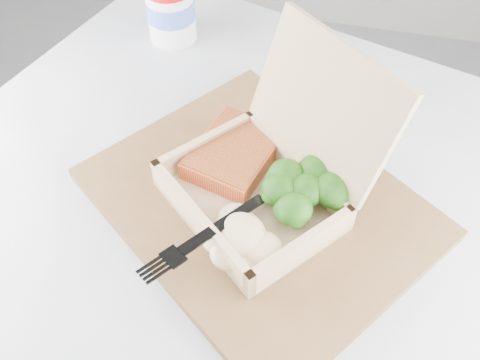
% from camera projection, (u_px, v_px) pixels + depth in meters
% --- Properties ---
extents(cafe_table, '(1.11, 1.11, 0.76)m').
position_uv_depth(cafe_table, '(234.00, 307.00, 0.80)').
color(cafe_table, black).
rests_on(cafe_table, floor).
extents(serving_tray, '(0.50, 0.48, 0.02)m').
position_uv_depth(serving_tray, '(259.00, 203.00, 0.66)').
color(serving_tray, brown).
rests_on(serving_tray, cafe_table).
extents(takeout_container, '(0.29, 0.29, 0.18)m').
position_uv_depth(takeout_container, '(273.00, 169.00, 0.63)').
color(takeout_container, tan).
rests_on(takeout_container, serving_tray).
extents(salmon_fillet, '(0.12, 0.14, 0.03)m').
position_uv_depth(salmon_fillet, '(235.00, 153.00, 0.68)').
color(salmon_fillet, '#DC512B').
rests_on(salmon_fillet, takeout_container).
extents(broccoli_pile, '(0.11, 0.11, 0.04)m').
position_uv_depth(broccoli_pile, '(306.00, 195.00, 0.63)').
color(broccoli_pile, '#2F6C18').
rests_on(broccoli_pile, takeout_container).
extents(mashed_potatoes, '(0.10, 0.09, 0.03)m').
position_uv_depth(mashed_potatoes, '(239.00, 234.00, 0.59)').
color(mashed_potatoes, beige).
rests_on(mashed_potatoes, takeout_container).
extents(plastic_fork, '(0.11, 0.16, 0.02)m').
position_uv_depth(plastic_fork, '(238.00, 212.00, 0.60)').
color(plastic_fork, black).
rests_on(plastic_fork, mashed_potatoes).
extents(paper_cup, '(0.08, 0.08, 0.10)m').
position_uv_depth(paper_cup, '(171.00, 9.00, 0.86)').
color(paper_cup, silver).
rests_on(paper_cup, cafe_table).
extents(receipt, '(0.11, 0.14, 0.00)m').
position_uv_depth(receipt, '(314.00, 102.00, 0.79)').
color(receipt, white).
rests_on(receipt, cafe_table).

